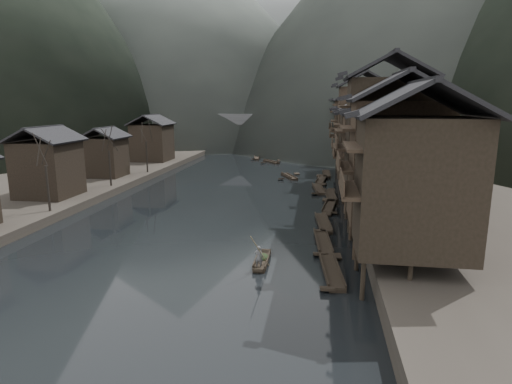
# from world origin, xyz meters

# --- Properties ---
(water) EXTENTS (300.00, 300.00, 0.00)m
(water) POSITION_xyz_m (0.00, 0.00, 0.00)
(water) COLOR black
(water) RESTS_ON ground
(right_bank) EXTENTS (40.00, 200.00, 1.80)m
(right_bank) POSITION_xyz_m (35.00, 40.00, 0.90)
(right_bank) COLOR #2D2823
(right_bank) RESTS_ON ground
(left_bank) EXTENTS (40.00, 200.00, 1.20)m
(left_bank) POSITION_xyz_m (-35.00, 40.00, 0.60)
(left_bank) COLOR #2D2823
(left_bank) RESTS_ON ground
(stilt_houses) EXTENTS (9.00, 67.60, 16.51)m
(stilt_houses) POSITION_xyz_m (17.28, 19.11, 9.01)
(stilt_houses) COLOR black
(stilt_houses) RESTS_ON ground
(left_houses) EXTENTS (8.10, 53.20, 8.73)m
(left_houses) POSITION_xyz_m (-20.50, 20.12, 5.66)
(left_houses) COLOR black
(left_houses) RESTS_ON left_bank
(bare_trees) EXTENTS (3.43, 41.92, 6.86)m
(bare_trees) POSITION_xyz_m (-17.00, 11.22, 6.18)
(bare_trees) COLOR black
(bare_trees) RESTS_ON left_bank
(moored_sampans) EXTENTS (3.31, 49.14, 0.47)m
(moored_sampans) POSITION_xyz_m (12.07, 15.14, 0.20)
(moored_sampans) COLOR black
(moored_sampans) RESTS_ON water
(midriver_boats) EXTENTS (11.83, 47.97, 0.45)m
(midriver_boats) POSITION_xyz_m (3.33, 51.52, 0.20)
(midriver_boats) COLOR black
(midriver_boats) RESTS_ON water
(stone_bridge) EXTENTS (40.00, 6.00, 9.00)m
(stone_bridge) POSITION_xyz_m (-0.00, 72.00, 5.11)
(stone_bridge) COLOR #4C4C4F
(stone_bridge) RESTS_ON ground
(hills) EXTENTS (320.00, 380.00, 110.44)m
(hills) POSITION_xyz_m (7.84, 164.41, 51.71)
(hills) COLOR black
(hills) RESTS_ON ground
(hero_sampan) EXTENTS (1.00, 4.43, 0.43)m
(hero_sampan) POSITION_xyz_m (7.22, -5.23, 0.20)
(hero_sampan) COLOR black
(hero_sampan) RESTS_ON water
(cargo_heap) EXTENTS (0.97, 1.27, 0.58)m
(cargo_heap) POSITION_xyz_m (7.23, -5.03, 0.72)
(cargo_heap) COLOR black
(cargo_heap) RESTS_ON hero_sampan
(boatman) EXTENTS (0.66, 0.47, 1.69)m
(boatman) POSITION_xyz_m (7.20, -6.78, 1.27)
(boatman) COLOR #565759
(boatman) RESTS_ON hero_sampan
(bamboo_pole) EXTENTS (1.19, 2.94, 3.53)m
(bamboo_pole) POSITION_xyz_m (7.40, -6.78, 3.88)
(bamboo_pole) COLOR #8C7A51
(bamboo_pole) RESTS_ON boatman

